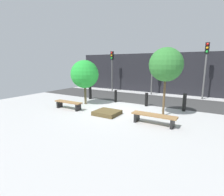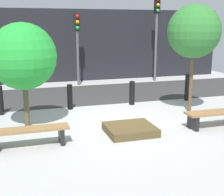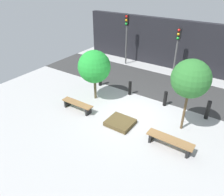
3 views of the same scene
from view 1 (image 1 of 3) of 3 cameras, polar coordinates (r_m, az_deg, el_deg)
name	(u,v)px [view 1 (image 1 of 3)]	position (r m, az deg, el deg)	size (l,w,h in m)	color
ground_plane	(116,110)	(10.12, 1.39, -4.07)	(18.00, 18.00, 0.00)	#ACACAC
road_strip	(142,99)	(13.67, 9.76, -0.18)	(18.00, 3.76, 0.01)	#353535
building_facade	(157,73)	(16.75, 14.38, 7.88)	(16.20, 0.50, 3.59)	black
bench_left	(68,104)	(10.66, -14.04, -1.78)	(1.86, 0.43, 0.46)	black
bench_right	(154,117)	(7.99, 13.51, -6.09)	(2.00, 0.50, 0.46)	black
planter_bed	(107,113)	(9.28, -1.63, -4.83)	(1.26, 1.14, 0.21)	brown
tree_behind_left_bench	(85,74)	(11.58, -8.90, 7.65)	(1.82, 1.82, 2.89)	#4D452C
tree_behind_right_bench	(166,65)	(9.15, 17.21, 10.32)	(1.67, 1.67, 3.45)	brown
bollard_far_left	(90,93)	(13.40, -7.15, 1.66)	(0.22, 0.22, 0.93)	black
bollard_left	(116,96)	(12.17, 1.21, 0.61)	(0.18, 0.18, 0.86)	black
bollard_center	(146,100)	(11.25, 11.18, -0.50)	(0.19, 0.19, 0.85)	black
bollard_right	(184,102)	(10.71, 22.56, -1.31)	(0.20, 0.20, 1.01)	black
traffic_light_west	(112,64)	(17.12, 0.01, 11.07)	(0.28, 0.27, 3.80)	#515151
traffic_light_mid_west	(152,68)	(15.45, 13.02, 9.63)	(0.28, 0.27, 3.33)	#555555
traffic_light_mid_east	(206,61)	(14.70, 28.34, 10.58)	(0.28, 0.27, 4.15)	#5C5C5C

